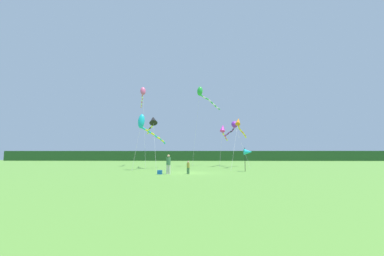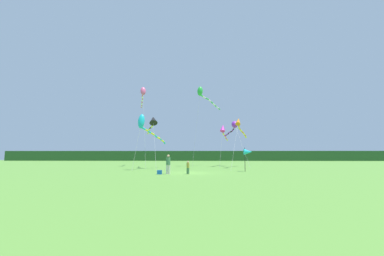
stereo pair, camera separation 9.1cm
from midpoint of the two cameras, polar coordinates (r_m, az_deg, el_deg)
name	(u,v)px [view 1 (the left image)]	position (r m, az deg, el deg)	size (l,w,h in m)	color
ground_plane	(191,173)	(25.92, -0.43, -10.16)	(120.00, 120.00, 0.00)	#5B9338
distant_treeline	(195,156)	(70.84, 0.74, -6.34)	(108.00, 2.40, 2.74)	#234C23
person_adult	(168,163)	(24.26, -5.49, -7.98)	(0.41, 0.41, 1.85)	silver
person_child	(188,167)	(24.40, -0.99, -8.79)	(0.27, 0.27, 1.24)	#3F724C
cooler_box	(160,172)	(24.27, -7.44, -9.94)	(0.44, 0.35, 0.38)	#1959B2
banner_flag_pole	(248,152)	(28.36, 12.51, -5.36)	(0.90, 0.70, 2.61)	black
kite_magenta	(223,131)	(38.99, 7.07, -0.58)	(2.22, 8.58, 6.45)	#B2B2B2
kite_purple	(234,126)	(40.27, 9.44, 0.55)	(2.54, 8.18, 7.22)	#B2B2B2
kite_orange	(239,124)	(36.07, 10.64, 0.81)	(3.91, 10.44, 7.10)	#B2B2B2
kite_cyan	(144,124)	(31.42, -10.86, 0.79)	(2.77, 7.64, 6.80)	#B2B2B2
kite_black	(153,121)	(34.66, -8.95, 1.60)	(2.92, 8.70, 7.31)	#B2B2B2
kite_rainbow	(143,94)	(40.92, -11.20, 7.63)	(3.05, 9.34, 12.45)	#B2B2B2
kite_green	(202,94)	(40.48, 2.28, 7.80)	(4.81, 7.13, 12.58)	#B2B2B2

